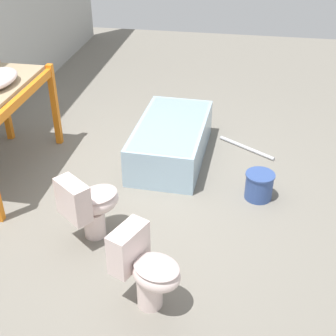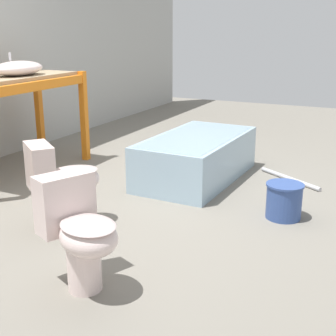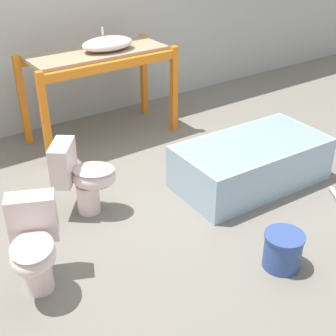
% 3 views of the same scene
% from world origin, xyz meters
% --- Properties ---
extents(ground_plane, '(12.00, 12.00, 0.00)m').
position_xyz_m(ground_plane, '(0.00, 0.00, 0.00)').
color(ground_plane, slate).
extents(shelving_rack, '(1.64, 0.72, 1.01)m').
position_xyz_m(shelving_rack, '(0.20, 1.34, 0.83)').
color(shelving_rack, orange).
rests_on(shelving_rack, ground_plane).
extents(sink_basin, '(0.58, 0.36, 0.23)m').
position_xyz_m(sink_basin, '(0.30, 1.29, 1.08)').
color(sink_basin, silver).
rests_on(sink_basin, shelving_rack).
extents(bathtub_main, '(1.48, 0.81, 0.44)m').
position_xyz_m(bathtub_main, '(0.88, -0.41, 0.25)').
color(bathtub_main, '#99B7CC').
rests_on(bathtub_main, ground_plane).
extents(toilet_near, '(0.61, 0.57, 0.66)m').
position_xyz_m(toilet_near, '(-0.65, 0.06, 0.36)').
color(toilet_near, silver).
rests_on(toilet_near, ground_plane).
extents(toilet_far, '(0.50, 0.61, 0.66)m').
position_xyz_m(toilet_far, '(-1.34, -0.60, 0.36)').
color(toilet_far, silver).
rests_on(toilet_far, ground_plane).
extents(bucket_white, '(0.30, 0.30, 0.29)m').
position_xyz_m(bucket_white, '(0.23, -1.44, 0.15)').
color(bucket_white, '#334C8C').
rests_on(bucket_white, ground_plane).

